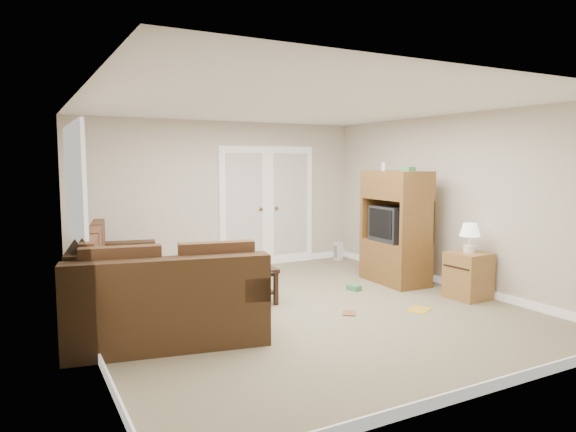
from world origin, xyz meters
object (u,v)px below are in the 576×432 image
coffee_table (243,278)px  tv_armoire (395,227)px  sectional_sofa (137,292)px  side_cabinet (468,272)px

coffee_table → tv_armoire: 2.45m
sectional_sofa → tv_armoire: bearing=13.3°
coffee_table → tv_armoire: size_ratio=0.64×
sectional_sofa → tv_armoire: size_ratio=1.81×
sectional_sofa → side_cabinet: (4.12, -1.03, 0.01)m
sectional_sofa → coffee_table: bearing=27.9°
side_cabinet → sectional_sofa: bearing=163.2°
tv_armoire → side_cabinet: tv_armoire is taller
sectional_sofa → coffee_table: (1.50, 0.46, -0.10)m
sectional_sofa → side_cabinet: size_ratio=3.23×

